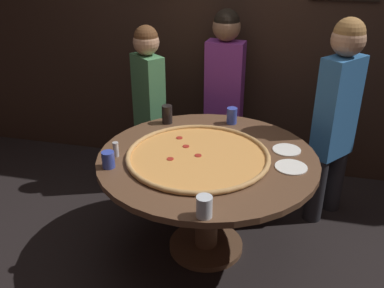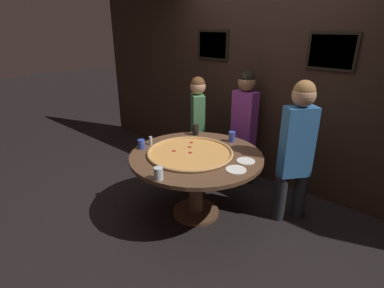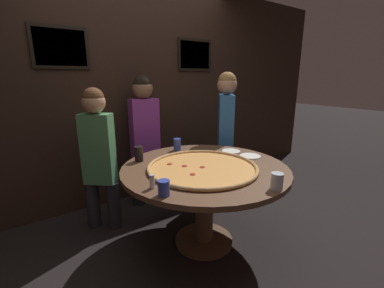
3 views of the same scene
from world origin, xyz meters
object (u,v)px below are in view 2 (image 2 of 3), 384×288
dining_table (196,167)px  drink_cup_far_right (232,137)px  white_plate_far_back (246,161)px  giant_pizza (190,153)px  diner_far_left (198,121)px  drink_cup_beside_pizza (141,144)px  drink_cup_by_shaker (196,129)px  white_plate_left_side (236,170)px  drink_cup_centre_back (158,174)px  condiment_shaker (151,141)px  diner_side_right (297,145)px  diner_side_left (244,121)px

dining_table → drink_cup_far_right: drink_cup_far_right is taller
white_plate_far_back → giant_pizza: bearing=-156.8°
dining_table → diner_far_left: size_ratio=1.02×
drink_cup_beside_pizza → white_plate_far_back: 1.15m
drink_cup_by_shaker → dining_table: bearing=-48.2°
dining_table → diner_far_left: 1.05m
giant_pizza → diner_far_left: size_ratio=0.66×
drink_cup_by_shaker → giant_pizza: bearing=-54.4°
white_plate_left_side → giant_pizza: bearing=-179.5°
drink_cup_centre_back → giant_pizza: bearing=105.7°
drink_cup_by_shaker → drink_cup_far_right: bearing=12.6°
drink_cup_far_right → white_plate_far_back: 0.55m
dining_table → white_plate_far_back: size_ratio=7.64×
giant_pizza → drink_cup_by_shaker: 0.60m
drink_cup_by_shaker → diner_far_left: 0.43m
condiment_shaker → white_plate_far_back: bearing=17.7°
drink_cup_far_right → condiment_shaker: drink_cup_far_right is taller
dining_table → condiment_shaker: size_ratio=14.55×
white_plate_far_back → drink_cup_by_shaker: bearing=164.2°
drink_cup_beside_pizza → white_plate_far_back: (1.04, 0.48, -0.05)m
dining_table → white_plate_left_side: 0.55m
diner_far_left → white_plate_far_back: bearing=-167.3°
dining_table → drink_cup_by_shaker: 0.64m
giant_pizza → diner_far_left: diner_far_left is taller
giant_pizza → condiment_shaker: condiment_shaker is taller
drink_cup_by_shaker → drink_cup_beside_pizza: drink_cup_by_shaker is taller
dining_table → drink_cup_beside_pizza: (-0.55, -0.28, 0.20)m
diner_side_right → drink_cup_by_shaker: bearing=-43.0°
white_plate_far_back → white_plate_left_side: bearing=-81.1°
giant_pizza → white_plate_left_side: (0.58, 0.01, -0.01)m
condiment_shaker → giant_pizza: bearing=11.6°
condiment_shaker → diner_side_left: 1.27m
drink_cup_centre_back → diner_far_left: size_ratio=0.08×
drink_cup_centre_back → condiment_shaker: size_ratio=1.18×
drink_cup_by_shaker → white_plate_far_back: bearing=-15.8°
white_plate_left_side → diner_far_left: size_ratio=0.14×
white_plate_left_side → diner_side_right: (0.29, 0.67, 0.12)m
white_plate_far_back → drink_cup_centre_back: bearing=-114.1°
drink_cup_by_shaker → white_plate_far_back: size_ratio=0.74×
white_plate_far_back → diner_far_left: size_ratio=0.13×
giant_pizza → white_plate_far_back: giant_pizza is taller
giant_pizza → diner_side_right: size_ratio=0.60×
white_plate_far_back → diner_far_left: bearing=152.7°
white_plate_far_back → diner_side_left: diner_side_left is taller
dining_table → giant_pizza: size_ratio=1.54×
diner_side_right → diner_side_left: (-0.88, 0.39, -0.02)m
drink_cup_beside_pizza → drink_cup_centre_back: bearing=-28.0°
diner_far_left → diner_side_right: (1.47, -0.15, 0.08)m
drink_cup_far_right → drink_cup_beside_pizza: (-0.62, -0.84, -0.01)m
drink_cup_centre_back → diner_side_left: bearing=96.4°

